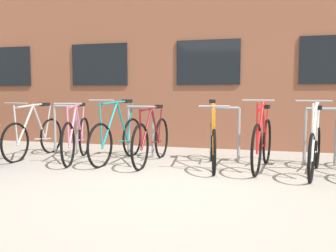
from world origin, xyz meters
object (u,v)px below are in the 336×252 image
(bicycle_pink, at_px, (77,138))
(bicycle_red, at_px, (262,143))
(bicycle_maroon, at_px, (152,140))
(bicycle_white, at_px, (315,148))
(bicycle_teal, at_px, (118,138))
(bicycle_silver, at_px, (35,136))
(bicycle_orange, at_px, (213,142))

(bicycle_pink, height_order, bicycle_red, bicycle_red)
(bicycle_maroon, bearing_deg, bicycle_pink, -175.45)
(bicycle_pink, relative_size, bicycle_white, 1.05)
(bicycle_teal, xyz_separation_m, bicycle_silver, (-1.60, -0.01, -0.02))
(bicycle_orange, bearing_deg, bicycle_maroon, 178.39)
(bicycle_silver, relative_size, bicycle_maroon, 0.93)
(bicycle_teal, distance_m, bicycle_pink, 0.71)
(bicycle_teal, relative_size, bicycle_silver, 1.05)
(bicycle_teal, height_order, bicycle_silver, bicycle_teal)
(bicycle_orange, height_order, bicycle_maroon, bicycle_orange)
(bicycle_white, bearing_deg, bicycle_teal, 176.17)
(bicycle_red, bearing_deg, bicycle_white, -14.24)
(bicycle_silver, distance_m, bicycle_white, 4.68)
(bicycle_teal, height_order, bicycle_pink, bicycle_teal)
(bicycle_pink, relative_size, bicycle_silver, 1.02)
(bicycle_pink, height_order, bicycle_orange, bicycle_orange)
(bicycle_orange, relative_size, bicycle_white, 1.05)
(bicycle_silver, height_order, bicycle_red, bicycle_red)
(bicycle_orange, height_order, bicycle_red, bicycle_red)
(bicycle_teal, bearing_deg, bicycle_orange, -1.27)
(bicycle_pink, bearing_deg, bicycle_white, -1.43)
(bicycle_pink, height_order, bicycle_white, bicycle_white)
(bicycle_silver, bearing_deg, bicycle_teal, 0.37)
(bicycle_pink, height_order, bicycle_silver, bicycle_pink)
(bicycle_teal, bearing_deg, bicycle_silver, -179.63)
(bicycle_red, distance_m, bicycle_maroon, 1.75)
(bicycle_pink, relative_size, bicycle_red, 1.00)
(bicycle_teal, xyz_separation_m, bicycle_orange, (1.61, -0.04, -0.02))
(bicycle_orange, xyz_separation_m, bicycle_maroon, (-1.00, 0.03, 0.01))
(bicycle_maroon, bearing_deg, bicycle_teal, 179.29)
(bicycle_teal, relative_size, bicycle_maroon, 0.98)
(bicycle_orange, bearing_deg, bicycle_teal, 178.73)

